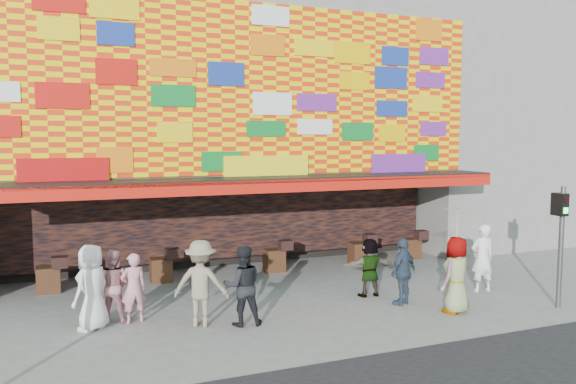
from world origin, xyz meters
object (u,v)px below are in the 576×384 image
(ped_c, at_px, (243,286))
(ped_h, at_px, (483,258))
(ped_d, at_px, (201,283))
(signal_right, at_px, (561,233))
(ped_a, at_px, (92,287))
(ped_e, at_px, (403,271))
(ped_g, at_px, (457,275))
(ped_b, at_px, (134,288))
(ped_f, at_px, (370,267))
(parasol, at_px, (458,224))
(ped_i, at_px, (113,285))

(ped_c, distance_m, ped_h, 6.86)
(ped_c, relative_size, ped_d, 0.93)
(signal_right, bearing_deg, ped_c, 167.81)
(signal_right, relative_size, ped_d, 1.56)
(ped_a, distance_m, ped_e, 7.36)
(ped_g, bearing_deg, ped_c, -31.82)
(ped_a, bearing_deg, ped_d, 121.25)
(ped_b, height_order, ped_d, ped_d)
(ped_a, bearing_deg, ped_e, 128.89)
(ped_f, relative_size, parasol, 0.84)
(ped_e, distance_m, ped_g, 1.31)
(ped_e, height_order, ped_h, ped_h)
(parasol, bearing_deg, ped_e, 128.68)
(signal_right, bearing_deg, ped_i, 163.65)
(ped_d, bearing_deg, ped_b, -1.67)
(ped_d, bearing_deg, ped_e, -156.19)
(signal_right, bearing_deg, ped_d, 167.06)
(ped_a, xyz_separation_m, ped_d, (2.26, -0.59, 0.02))
(ped_c, distance_m, parasol, 5.25)
(ped_a, distance_m, ped_d, 2.34)
(ped_g, bearing_deg, ped_a, -33.52)
(ped_e, xyz_separation_m, ped_h, (2.68, 0.25, 0.08))
(ped_d, xyz_separation_m, ped_f, (4.65, 0.67, -0.19))
(ped_b, xyz_separation_m, ped_f, (6.02, -0.09, -0.03))
(ped_d, bearing_deg, ped_h, -153.13)
(ped_g, bearing_deg, ped_d, -32.99)
(signal_right, relative_size, ped_a, 1.60)
(ped_g, bearing_deg, ped_i, -37.57)
(signal_right, height_order, ped_i, signal_right)
(ped_i, bearing_deg, ped_c, 179.24)
(ped_g, height_order, parasol, parasol)
(ped_a, xyz_separation_m, ped_i, (0.47, 0.47, -0.11))
(ped_b, height_order, ped_c, ped_c)
(ped_c, xyz_separation_m, ped_h, (6.86, 0.24, 0.03))
(ped_a, relative_size, ped_e, 1.11)
(ped_e, xyz_separation_m, ped_f, (-0.39, 0.98, -0.07))
(ped_d, height_order, ped_f, ped_d)
(ped_a, bearing_deg, ped_h, 132.18)
(ped_b, distance_m, parasol, 7.65)
(ped_d, relative_size, ped_e, 1.14)
(ped_a, xyz_separation_m, ped_b, (0.89, 0.17, -0.14))
(ped_f, xyz_separation_m, ped_g, (1.21, -2.00, 0.15))
(ped_d, bearing_deg, parasol, -165.47)
(ped_a, relative_size, ped_d, 0.98)
(ped_b, bearing_deg, ped_d, 143.31)
(ped_g, bearing_deg, parasol, -110.18)
(ped_b, height_order, ped_h, ped_h)
(ped_c, xyz_separation_m, ped_g, (4.99, -1.03, 0.02))
(parasol, bearing_deg, ped_c, 168.36)
(ped_a, bearing_deg, signal_right, 122.64)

